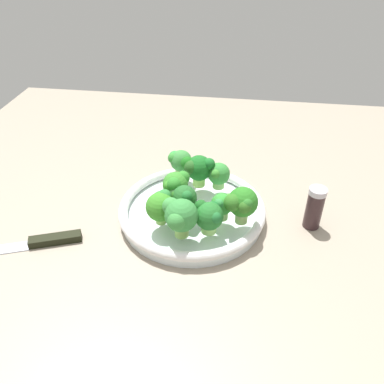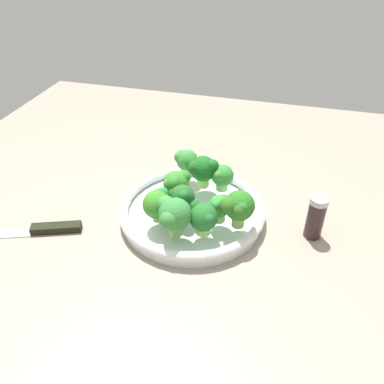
% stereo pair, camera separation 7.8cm
% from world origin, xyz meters
% --- Properties ---
extents(ground_plane, '(1.30, 1.30, 0.03)m').
position_xyz_m(ground_plane, '(0.00, 0.00, -0.01)').
color(ground_plane, gray).
extents(bowl, '(0.30, 0.30, 0.03)m').
position_xyz_m(bowl, '(-0.02, -0.01, 0.02)').
color(bowl, white).
rests_on(bowl, ground_plane).
extents(broccoli_floret_0, '(0.07, 0.05, 0.07)m').
position_xyz_m(broccoli_floret_0, '(-0.02, -0.08, 0.08)').
color(broccoli_floret_0, '#A1DB62').
rests_on(broccoli_floret_0, bowl).
extents(broccoli_floret_1, '(0.05, 0.05, 0.06)m').
position_xyz_m(broccoli_floret_1, '(-0.07, -0.08, 0.07)').
color(broccoli_floret_1, '#86C364').
rests_on(broccoli_floret_1, bowl).
extents(broccoli_floret_2, '(0.05, 0.06, 0.07)m').
position_xyz_m(broccoli_floret_2, '(0.01, -0.02, 0.08)').
color(broccoli_floret_2, '#7BB453').
rests_on(broccoli_floret_2, bowl).
extents(broccoli_floret_3, '(0.05, 0.05, 0.06)m').
position_xyz_m(broccoli_floret_3, '(0.02, -0.12, 0.07)').
color(broccoli_floret_3, '#80B152').
rests_on(broccoli_floret_3, bowl).
extents(broccoli_floret_4, '(0.05, 0.05, 0.06)m').
position_xyz_m(broccoli_floret_4, '(-0.06, 0.06, 0.07)').
color(broccoli_floret_4, '#9BD86D').
rests_on(broccoli_floret_4, bowl).
extents(broccoli_floret_5, '(0.07, 0.07, 0.07)m').
position_xyz_m(broccoli_floret_5, '(-0.01, 0.08, 0.08)').
color(broccoli_floret_5, '#81B351').
rests_on(broccoli_floret_5, bowl).
extents(broccoli_floret_6, '(0.06, 0.06, 0.07)m').
position_xyz_m(broccoli_floret_6, '(-0.12, 0.03, 0.08)').
color(broccoli_floret_6, '#95BF68').
rests_on(broccoli_floret_6, bowl).
extents(broccoli_floret_7, '(0.06, 0.06, 0.06)m').
position_xyz_m(broccoli_floret_7, '(0.03, 0.05, 0.07)').
color(broccoli_floret_7, '#81B34E').
rests_on(broccoli_floret_7, bowl).
extents(broccoli_floret_8, '(0.04, 0.04, 0.05)m').
position_xyz_m(broccoli_floret_8, '(-0.08, 0.02, 0.07)').
color(broccoli_floret_8, '#99D070').
rests_on(broccoli_floret_8, bowl).
extents(broccoli_floret_9, '(0.06, 0.05, 0.06)m').
position_xyz_m(broccoli_floret_9, '(-0.01, 0.02, 0.07)').
color(broccoli_floret_9, '#98CF6B').
rests_on(broccoli_floret_9, bowl).
extents(knife, '(0.26, 0.12, 0.01)m').
position_xyz_m(knife, '(0.27, 0.11, 0.01)').
color(knife, silver).
rests_on(knife, ground_plane).
extents(pepper_shaker, '(0.03, 0.03, 0.09)m').
position_xyz_m(pepper_shaker, '(-0.26, -0.02, 0.05)').
color(pepper_shaker, '#332124').
rests_on(pepper_shaker, ground_plane).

